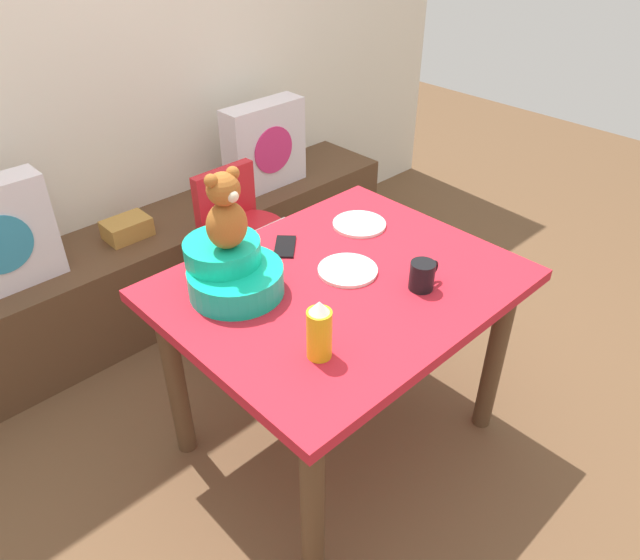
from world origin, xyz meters
TOP-DOWN VIEW (x-y plane):
  - ground_plane at (0.00, 0.00)m, footprint 8.00×8.00m
  - back_wall at (0.00, 1.47)m, footprint 4.40×0.10m
  - window_bench at (0.00, 1.20)m, footprint 2.60×0.44m
  - pillow_floral_right at (0.63, 1.18)m, footprint 0.44×0.15m
  - book_stack at (-0.16, 1.20)m, footprint 0.20×0.14m
  - dining_table at (0.00, 0.00)m, footprint 1.11×0.89m
  - highchair at (0.17, 0.76)m, footprint 0.34×0.45m
  - infant_seat_teal at (-0.29, 0.20)m, footprint 0.30×0.33m
  - teddy_bear at (-0.29, 0.20)m, footprint 0.13×0.12m
  - ketchup_bottle at (-0.30, -0.21)m, footprint 0.07×0.07m
  - coffee_mug at (0.16, -0.21)m, footprint 0.12×0.08m
  - dinner_plate_near at (0.05, 0.02)m, footprint 0.20×0.20m
  - dinner_plate_far at (0.31, 0.21)m, footprint 0.20×0.20m
  - cell_phone at (0.00, 0.28)m, footprint 0.15×0.15m

SIDE VIEW (x-z plane):
  - ground_plane at x=0.00m, z-range 0.00..0.00m
  - window_bench at x=0.00m, z-range 0.00..0.46m
  - book_stack at x=-0.16m, z-range 0.46..0.55m
  - highchair at x=0.17m, z-range 0.13..0.92m
  - dining_table at x=0.00m, z-range 0.25..0.99m
  - pillow_floral_right at x=0.63m, z-range 0.46..0.90m
  - cell_phone at x=0.00m, z-range 0.74..0.75m
  - dinner_plate_near at x=0.05m, z-range 0.74..0.75m
  - dinner_plate_far at x=0.31m, z-range 0.74..0.75m
  - coffee_mug at x=0.16m, z-range 0.74..0.84m
  - infant_seat_teal at x=-0.29m, z-range 0.73..0.89m
  - ketchup_bottle at x=-0.30m, z-range 0.73..0.92m
  - teddy_bear at x=-0.29m, z-range 0.89..1.14m
  - back_wall at x=0.00m, z-range 0.00..2.60m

